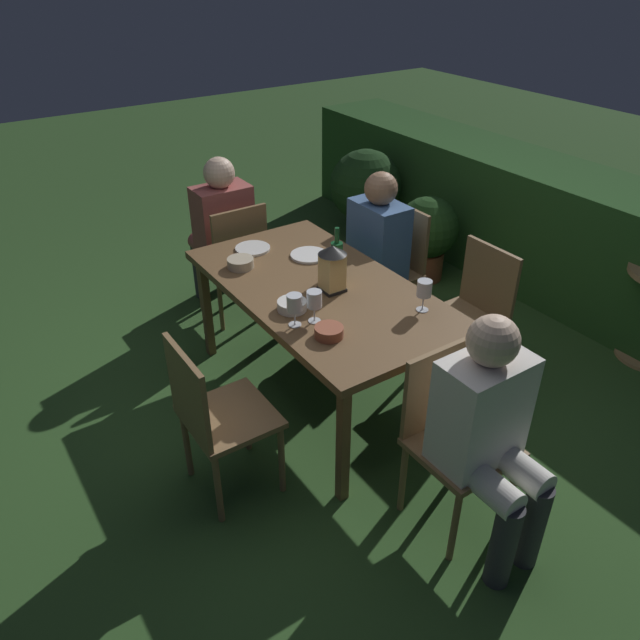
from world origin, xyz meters
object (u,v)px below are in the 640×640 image
lantern_centerpiece (332,266)px  bowl_salad (292,305)px  person_in_rust (220,227)px  potted_plant_by_hedge (365,190)px  person_in_cream (490,430)px  bowl_bread (240,263)px  chair_side_right_a (392,264)px  chair_side_right_b (471,311)px  person_in_blue (370,251)px  chair_head_far (452,431)px  dining_table (320,295)px  bowl_olives (329,331)px  wine_glass_b (424,290)px  green_bottle_on_table (337,258)px  plate_b (253,248)px  plate_a (309,255)px  potted_plant_corner (427,233)px  chair_side_left_b (215,414)px  wine_glass_a (294,304)px  wine_glass_c (314,301)px  chair_head_near (234,256)px

lantern_centerpiece → bowl_salad: (0.05, -0.29, -0.12)m
person_in_rust → potted_plant_by_hedge: size_ratio=1.36×
person_in_cream → bowl_bread: 1.73m
chair_side_right_a → chair_side_right_b: 0.74m
person_in_blue → chair_head_far: 1.58m
dining_table → bowl_olives: size_ratio=11.66×
person_in_rust → chair_head_far: person_in_rust is taller
chair_side_right_a → lantern_centerpiece: size_ratio=3.28×
person_in_rust → person_in_cream: (2.53, 0.00, 0.00)m
bowl_salad → chair_head_far: bearing=15.6°
dining_table → wine_glass_b: size_ratio=9.72×
green_bottle_on_table → bowl_olives: (0.50, -0.39, -0.08)m
plate_b → person_in_rust: bearing=172.5°
plate_a → potted_plant_corner: size_ratio=0.33×
chair_side_right_a → plate_a: (0.03, -0.68, 0.26)m
chair_side_left_b → plate_b: chair_side_left_b is taller
chair_side_left_b → wine_glass_a: size_ratio=5.15×
chair_side_left_b → potted_plant_corner: size_ratio=1.28×
lantern_centerpiece → wine_glass_c: 0.33m
dining_table → chair_head_near: (-1.07, 0.00, -0.20)m
bowl_bread → bowl_olives: bearing=0.8°
bowl_bread → plate_b: bearing=135.1°
potted_plant_corner → plate_a: bearing=-72.6°
person_in_blue → chair_side_right_b: (0.74, 0.20, -0.15)m
bowl_bread → lantern_centerpiece: bearing=28.6°
potted_plant_corner → wine_glass_c: bearing=-58.9°
bowl_olives → wine_glass_b: bearing=83.3°
person_in_rust → person_in_cream: size_ratio=1.00×
person_in_cream → bowl_olives: bearing=-163.3°
potted_plant_corner → potted_plant_by_hedge: bearing=179.6°
dining_table → chair_side_right_b: 0.93m
lantern_centerpiece → wine_glass_b: bearing=31.8°
wine_glass_b → wine_glass_c: size_ratio=1.00×
plate_a → plate_b: size_ratio=1.05×
green_bottle_on_table → bowl_bread: 0.57m
lantern_centerpiece → chair_head_far: bearing=-1.5°
plate_b → wine_glass_b: bearing=18.6°
green_bottle_on_table → wine_glass_c: green_bottle_on_table is taller
dining_table → wine_glass_b: wine_glass_b is taller
chair_head_near → potted_plant_by_hedge: bearing=108.8°
person_in_rust → bowl_salad: (1.40, -0.26, 0.13)m
chair_head_near → plate_a: chair_head_near is taller
chair_side_right_a → person_in_blue: 0.25m
person_in_rust → bowl_olives: (1.71, -0.25, 0.13)m
bowl_olives → dining_table: bearing=151.0°
chair_side_right_b → potted_plant_corner: 1.35m
bowl_salad → chair_head_near: bearing=167.7°
person_in_cream → green_bottle_on_table: size_ratio=3.96×
chair_side_right_b → chair_head_far: same height
person_in_rust → plate_a: (0.92, 0.15, 0.11)m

